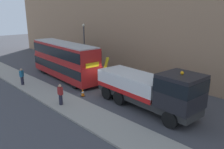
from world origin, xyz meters
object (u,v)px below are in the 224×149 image
Objects in this scene: traffic_cone_near_bus at (83,93)px; pedestrian_onlooker at (22,77)px; double_decker_bus at (64,59)px; street_lamp at (84,42)px; recovery_tow_truck at (149,88)px; pedestrian_bystander at (60,95)px.

pedestrian_onlooker is at bearing -157.88° from traffic_cone_near_bus.
double_decker_bus is 6.53× the size of pedestrian_onlooker.
double_decker_bus is 6.69m from traffic_cone_near_bus.
street_lamp reaches higher than double_decker_bus.
street_lamp is (-2.05, 9.60, 2.49)m from pedestrian_onlooker.
double_decker_bus is at bearing -176.30° from recovery_tow_truck.
traffic_cone_near_bus is at bearing -14.63° from double_decker_bus.
street_lamp reaches higher than traffic_cone_near_bus.
pedestrian_onlooker is 0.29× the size of street_lamp.
double_decker_bus is at bearing -61.65° from street_lamp.
double_decker_bus is 5.66m from street_lamp.
recovery_tow_truck reaches higher than pedestrian_onlooker.
traffic_cone_near_bus is 0.12× the size of street_lamp.
pedestrian_bystander is 2.38× the size of traffic_cone_near_bus.
recovery_tow_truck is 5.97× the size of pedestrian_bystander.
street_lamp is (-8.70, 6.89, 3.13)m from traffic_cone_near_bus.
street_lamp is at bearing 141.63° from traffic_cone_near_bus.
pedestrian_onlooker is 1.00× the size of pedestrian_bystander.
recovery_tow_truck is 15.43m from street_lamp.
traffic_cone_near_bus is (-0.54, 2.59, -0.64)m from pedestrian_bystander.
recovery_tow_truck is 14.19× the size of traffic_cone_near_bus.
pedestrian_bystander is at bearing -78.26° from traffic_cone_near_bus.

